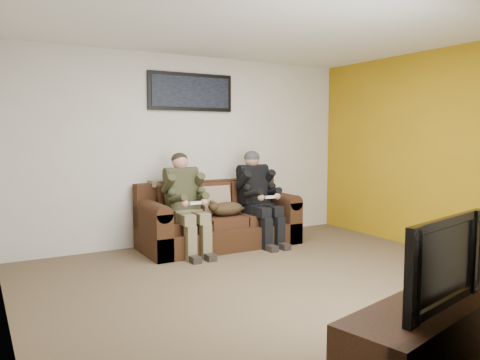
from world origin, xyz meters
TOP-DOWN VIEW (x-y plane):
  - floor at (0.00, 0.00)m, footprint 5.00×5.00m
  - ceiling at (0.00, 0.00)m, footprint 5.00×5.00m
  - wall_back at (0.00, 2.25)m, footprint 5.00×0.00m
  - wall_left at (-2.50, 0.00)m, footprint 0.00×4.50m
  - wall_right at (2.50, 0.00)m, footprint 0.00×4.50m
  - accent_wall_right at (2.49, 0.00)m, footprint 0.00×4.50m
  - sofa at (0.19, 1.83)m, footprint 2.12×0.91m
  - throw_pillow at (0.19, 1.87)m, footprint 0.40×0.19m
  - throw_blanket at (-0.45, 2.09)m, footprint 0.43×0.21m
  - person_left at (-0.36, 1.65)m, footprint 0.51×0.87m
  - person_right at (0.73, 1.65)m, footprint 0.51×0.86m
  - cat at (0.23, 1.66)m, footprint 0.66×0.26m
  - framed_poster at (-0.01, 2.22)m, footprint 1.25×0.05m
  - tv_stand at (-0.26, -1.95)m, footprint 1.54×0.79m
  - television at (-0.26, -1.95)m, footprint 0.97×0.34m

SIDE VIEW (x-z plane):
  - floor at x=0.00m, z-range 0.00..0.00m
  - tv_stand at x=-0.26m, z-range 0.00..0.46m
  - sofa at x=0.19m, z-range -0.11..0.76m
  - cat at x=0.23m, z-range 0.40..0.65m
  - throw_pillow at x=0.19m, z-range 0.42..0.82m
  - person_left at x=-0.36m, z-range 0.08..1.36m
  - person_right at x=0.73m, z-range 0.08..1.36m
  - television at x=-0.26m, z-range 0.46..1.02m
  - throw_blanket at x=-0.45m, z-range 0.83..0.91m
  - wall_back at x=0.00m, z-range -1.20..3.80m
  - wall_left at x=-2.50m, z-range -0.95..3.55m
  - wall_right at x=2.50m, z-range -0.95..3.55m
  - accent_wall_right at x=2.49m, z-range -0.95..3.55m
  - framed_poster at x=-0.01m, z-range 1.84..2.36m
  - ceiling at x=0.00m, z-range 2.60..2.60m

